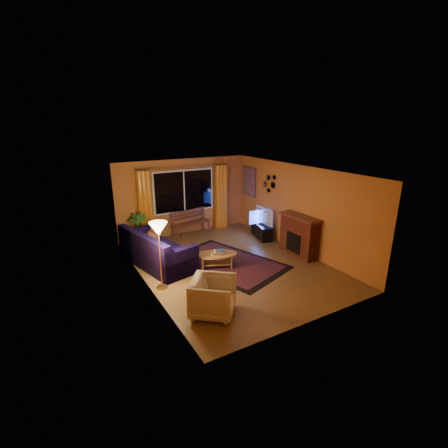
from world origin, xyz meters
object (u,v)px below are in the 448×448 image
floor_lamp (160,256)px  armchair (213,295)px  sofa (157,248)px  coffee_table (216,261)px  tv_console (261,231)px  bench (191,229)px

floor_lamp → armchair: bearing=-70.8°
sofa → coffee_table: 1.61m
sofa → tv_console: sofa is taller
tv_console → floor_lamp: bearing=-142.5°
sofa → bench: bearing=30.9°
sofa → floor_lamp: 1.36m
armchair → coffee_table: armchair is taller
tv_console → bench: bearing=161.6°
bench → floor_lamp: 3.62m
armchair → tv_console: 4.68m
coffee_table → tv_console: 2.72m
bench → tv_console: 2.34m
bench → sofa: bearing=-149.2°
floor_lamp → tv_console: floor_lamp is taller
sofa → coffee_table: sofa is taller
floor_lamp → coffee_table: 1.74m
coffee_table → tv_console: bearing=28.5°
sofa → coffee_table: (1.27, -0.95, -0.27)m
sofa → armchair: size_ratio=2.75×
armchair → bench: bearing=20.6°
sofa → tv_console: (3.66, 0.35, -0.24)m
tv_console → armchair: bearing=-122.4°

